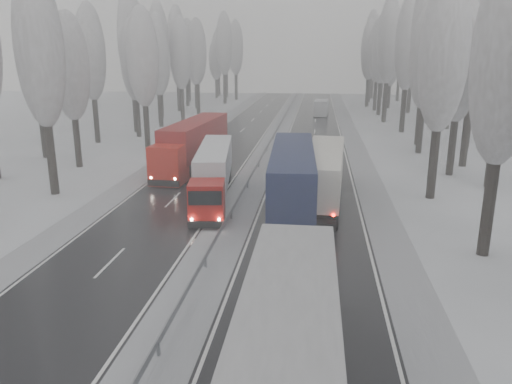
% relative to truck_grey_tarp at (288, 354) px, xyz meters
% --- Properties ---
extents(carriageway_right, '(7.50, 200.00, 0.03)m').
position_rel_truck_grey_tarp_xyz_m(carriageway_right, '(0.27, 29.19, -2.57)').
color(carriageway_right, black).
rests_on(carriageway_right, ground).
extents(carriageway_left, '(7.50, 200.00, 0.03)m').
position_rel_truck_grey_tarp_xyz_m(carriageway_left, '(-10.23, 29.19, -2.57)').
color(carriageway_left, black).
rests_on(carriageway_left, ground).
extents(median_slush, '(3.00, 200.00, 0.04)m').
position_rel_truck_grey_tarp_xyz_m(median_slush, '(-4.98, 29.19, -2.57)').
color(median_slush, '#ADAFB5').
rests_on(median_slush, ground).
extents(shoulder_right, '(2.40, 200.00, 0.04)m').
position_rel_truck_grey_tarp_xyz_m(shoulder_right, '(5.22, 29.19, -2.57)').
color(shoulder_right, '#ADAFB5').
rests_on(shoulder_right, ground).
extents(shoulder_left, '(2.40, 200.00, 0.04)m').
position_rel_truck_grey_tarp_xyz_m(shoulder_left, '(-15.18, 29.19, -2.57)').
color(shoulder_left, '#ADAFB5').
rests_on(shoulder_left, ground).
extents(median_guardrail, '(0.12, 200.00, 0.76)m').
position_rel_truck_grey_tarp_xyz_m(median_guardrail, '(-4.98, 29.18, -1.99)').
color(median_guardrail, slate).
rests_on(median_guardrail, ground).
extents(tree_16, '(3.60, 3.60, 16.53)m').
position_rel_truck_grey_tarp_xyz_m(tree_16, '(10.06, 14.86, 8.08)').
color(tree_16, black).
rests_on(tree_16, ground).
extents(tree_18, '(3.60, 3.60, 16.58)m').
position_rel_truck_grey_tarp_xyz_m(tree_18, '(9.53, 26.22, 8.11)').
color(tree_18, black).
rests_on(tree_18, ground).
extents(tree_19, '(3.60, 3.60, 14.57)m').
position_rel_truck_grey_tarp_xyz_m(tree_19, '(15.05, 30.22, 6.83)').
color(tree_19, black).
rests_on(tree_19, ground).
extents(tree_20, '(3.60, 3.60, 15.71)m').
position_rel_truck_grey_tarp_xyz_m(tree_20, '(12.92, 34.36, 7.56)').
color(tree_20, black).
rests_on(tree_20, ground).
extents(tree_21, '(3.60, 3.60, 18.62)m').
position_rel_truck_grey_tarp_xyz_m(tree_21, '(15.15, 38.36, 9.41)').
color(tree_21, black).
rests_on(tree_21, ground).
extents(tree_22, '(3.60, 3.60, 15.86)m').
position_rel_truck_grey_tarp_xyz_m(tree_22, '(12.05, 44.79, 7.65)').
color(tree_22, black).
rests_on(tree_22, ground).
extents(tree_23, '(3.60, 3.60, 13.55)m').
position_rel_truck_grey_tarp_xyz_m(tree_23, '(18.33, 48.79, 6.18)').
color(tree_23, black).
rests_on(tree_23, ground).
extents(tree_24, '(3.60, 3.60, 20.49)m').
position_rel_truck_grey_tarp_xyz_m(tree_24, '(12.92, 50.21, 10.60)').
color(tree_24, black).
rests_on(tree_24, ground).
extents(tree_25, '(3.60, 3.60, 19.44)m').
position_rel_truck_grey_tarp_xyz_m(tree_25, '(19.84, 54.21, 9.93)').
color(tree_25, black).
rests_on(tree_25, ground).
extents(tree_26, '(3.60, 3.60, 18.78)m').
position_rel_truck_grey_tarp_xyz_m(tree_26, '(12.59, 60.46, 9.52)').
color(tree_26, black).
rests_on(tree_26, ground).
extents(tree_27, '(3.60, 3.60, 17.62)m').
position_rel_truck_grey_tarp_xyz_m(tree_27, '(19.74, 64.46, 8.77)').
color(tree_27, black).
rests_on(tree_27, ground).
extents(tree_28, '(3.60, 3.60, 19.62)m').
position_rel_truck_grey_tarp_xyz_m(tree_28, '(11.36, 71.14, 10.05)').
color(tree_28, black).
rests_on(tree_28, ground).
extents(tree_29, '(3.60, 3.60, 18.11)m').
position_rel_truck_grey_tarp_xyz_m(tree_29, '(18.74, 75.14, 9.09)').
color(tree_29, black).
rests_on(tree_29, ground).
extents(tree_30, '(3.60, 3.60, 17.86)m').
position_rel_truck_grey_tarp_xyz_m(tree_30, '(11.59, 80.89, 8.93)').
color(tree_30, black).
rests_on(tree_30, ground).
extents(tree_31, '(3.60, 3.60, 18.58)m').
position_rel_truck_grey_tarp_xyz_m(tree_31, '(17.50, 84.89, 9.39)').
color(tree_31, black).
rests_on(tree_31, ground).
extents(tree_32, '(3.60, 3.60, 17.33)m').
position_rel_truck_grey_tarp_xyz_m(tree_32, '(11.66, 88.40, 8.59)').
color(tree_32, black).
rests_on(tree_32, ground).
extents(tree_33, '(3.60, 3.60, 14.33)m').
position_rel_truck_grey_tarp_xyz_m(tree_33, '(14.79, 92.40, 6.67)').
color(tree_33, black).
rests_on(tree_33, ground).
extents(tree_34, '(3.60, 3.60, 17.63)m').
position_rel_truck_grey_tarp_xyz_m(tree_34, '(10.76, 95.51, 8.78)').
color(tree_34, black).
rests_on(tree_34, ground).
extents(tree_35, '(3.60, 3.60, 18.25)m').
position_rel_truck_grey_tarp_xyz_m(tree_35, '(19.97, 99.51, 9.18)').
color(tree_35, black).
rests_on(tree_35, ground).
extents(tree_36, '(3.60, 3.60, 20.23)m').
position_rel_truck_grey_tarp_xyz_m(tree_36, '(12.06, 105.35, 10.43)').
color(tree_36, black).
rests_on(tree_36, ground).
extents(tree_37, '(3.60, 3.60, 16.37)m').
position_rel_truck_grey_tarp_xyz_m(tree_37, '(19.05, 109.35, 7.98)').
color(tree_37, black).
rests_on(tree_37, ground).
extents(tree_38, '(3.60, 3.60, 17.97)m').
position_rel_truck_grey_tarp_xyz_m(tree_38, '(13.76, 115.92, 9.00)').
color(tree_38, black).
rests_on(tree_38, ground).
extents(tree_39, '(3.60, 3.60, 16.19)m').
position_rel_truck_grey_tarp_xyz_m(tree_39, '(16.57, 119.92, 7.86)').
color(tree_39, black).
rests_on(tree_39, ground).
extents(tree_58, '(3.60, 3.60, 17.21)m').
position_rel_truck_grey_tarp_xyz_m(tree_58, '(-20.10, 23.76, 8.52)').
color(tree_58, black).
rests_on(tree_58, ground).
extents(tree_60, '(3.60, 3.60, 14.84)m').
position_rel_truck_grey_tarp_xyz_m(tree_60, '(-22.72, 33.39, 7.00)').
color(tree_60, black).
rests_on(tree_60, ground).
extents(tree_61, '(3.60, 3.60, 13.95)m').
position_rel_truck_grey_tarp_xyz_m(tree_61, '(-28.50, 37.39, 6.43)').
color(tree_61, black).
rests_on(tree_61, ground).
extents(tree_62, '(3.60, 3.60, 16.04)m').
position_rel_truck_grey_tarp_xyz_m(tree_62, '(-18.92, 42.92, 7.77)').
color(tree_62, black).
rests_on(tree_62, ground).
extents(tree_63, '(3.60, 3.60, 16.88)m').
position_rel_truck_grey_tarp_xyz_m(tree_63, '(-26.82, 46.92, 8.31)').
color(tree_63, black).
rests_on(tree_63, ground).
extents(tree_64, '(3.60, 3.60, 15.42)m').
position_rel_truck_grey_tarp_xyz_m(tree_64, '(-23.24, 51.91, 7.37)').
color(tree_64, black).
rests_on(tree_64, ground).
extents(tree_65, '(3.60, 3.60, 19.48)m').
position_rel_truck_grey_tarp_xyz_m(tree_65, '(-25.03, 55.91, 9.96)').
color(tree_65, black).
rests_on(tree_65, ground).
extents(tree_66, '(3.60, 3.60, 15.23)m').
position_rel_truck_grey_tarp_xyz_m(tree_66, '(-23.13, 61.54, 7.25)').
color(tree_66, black).
rests_on(tree_66, ground).
extents(tree_67, '(3.60, 3.60, 17.09)m').
position_rel_truck_grey_tarp_xyz_m(tree_67, '(-24.52, 65.54, 8.44)').
color(tree_67, black).
rests_on(tree_67, ground).
extents(tree_68, '(3.60, 3.60, 16.65)m').
position_rel_truck_grey_tarp_xyz_m(tree_68, '(-21.56, 68.30, 8.16)').
color(tree_68, black).
rests_on(tree_68, ground).
extents(tree_69, '(3.60, 3.60, 19.35)m').
position_rel_truck_grey_tarp_xyz_m(tree_69, '(-26.40, 72.30, 9.87)').
color(tree_69, black).
rests_on(tree_69, ground).
extents(tree_70, '(3.60, 3.60, 17.09)m').
position_rel_truck_grey_tarp_xyz_m(tree_70, '(-21.30, 78.38, 8.44)').
color(tree_70, black).
rests_on(tree_70, ground).
extents(tree_71, '(3.60, 3.60, 19.61)m').
position_rel_truck_grey_tarp_xyz_m(tree_71, '(-26.06, 82.38, 10.04)').
color(tree_71, black).
rests_on(tree_71, ground).
extents(tree_72, '(3.60, 3.60, 15.11)m').
position_rel_truck_grey_tarp_xyz_m(tree_72, '(-23.90, 87.73, 7.17)').
color(tree_72, black).
rests_on(tree_72, ground).
extents(tree_73, '(3.60, 3.60, 17.22)m').
position_rel_truck_grey_tarp_xyz_m(tree_73, '(-26.79, 91.73, 8.52)').
color(tree_73, black).
rests_on(tree_73, ground).
extents(tree_74, '(3.60, 3.60, 19.68)m').
position_rel_truck_grey_tarp_xyz_m(tree_74, '(-20.05, 98.52, 10.09)').
color(tree_74, black).
rests_on(tree_74, ground).
extents(tree_75, '(3.60, 3.60, 18.60)m').
position_rel_truck_grey_tarp_xyz_m(tree_75, '(-29.17, 102.52, 9.40)').
color(tree_75, black).
rests_on(tree_75, ground).
extents(tree_76, '(3.60, 3.60, 18.55)m').
position_rel_truck_grey_tarp_xyz_m(tree_76, '(-19.02, 107.91, 9.37)').
color(tree_76, black).
rests_on(tree_76, ground).
extents(tree_77, '(3.60, 3.60, 14.32)m').
position_rel_truck_grey_tarp_xyz_m(tree_77, '(-24.64, 111.91, 6.67)').
color(tree_77, black).
rests_on(tree_77, ground).
extents(tree_78, '(3.60, 3.60, 19.55)m').
position_rel_truck_grey_tarp_xyz_m(tree_78, '(-22.54, 114.50, 10.00)').
color(tree_78, black).
rests_on(tree_78, ground).
extents(tree_79, '(3.60, 3.60, 17.07)m').
position_rel_truck_grey_tarp_xyz_m(tree_79, '(-25.31, 118.50, 8.42)').
color(tree_79, black).
rests_on(tree_79, ground).
extents(truck_grey_tarp, '(2.82, 17.32, 4.43)m').
position_rel_truck_grey_tarp_xyz_m(truck_grey_tarp, '(0.00, 0.00, 0.00)').
color(truck_grey_tarp, '#494A4E').
rests_on(truck_grey_tarp, ground).
extents(truck_blue_box, '(3.56, 17.94, 4.58)m').
position_rel_truck_grey_tarp_xyz_m(truck_blue_box, '(-1.03, 22.20, 0.08)').
color(truck_blue_box, '#1A2141').
rests_on(truck_blue_box, ground).
extents(truck_cream_box, '(3.50, 16.21, 4.13)m').
position_rel_truck_grey_tarp_xyz_m(truck_cream_box, '(1.29, 24.48, -0.18)').
color(truck_cream_box, beige).
rests_on(truck_cream_box, ground).
extents(box_truck_distant, '(2.78, 7.69, 2.82)m').
position_rel_truck_grey_tarp_xyz_m(box_truck_distant, '(1.24, 78.69, -1.15)').
color(box_truck_distant, '#A9AAAF').
rests_on(box_truck_distant, ground).
extents(truck_red_white, '(4.22, 14.71, 3.74)m').
position_rel_truck_grey_tarp_xyz_m(truck_red_white, '(-7.29, 24.67, -0.40)').
color(truck_red_white, '#9C0B08').
rests_on(truck_red_white, ground).
extents(truck_red_red, '(3.95, 17.63, 4.49)m').
position_rel_truck_grey_tarp_xyz_m(truck_red_red, '(-11.34, 34.28, 0.03)').
color(truck_red_red, '#BB150A').
rests_on(truck_red_red, ground).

